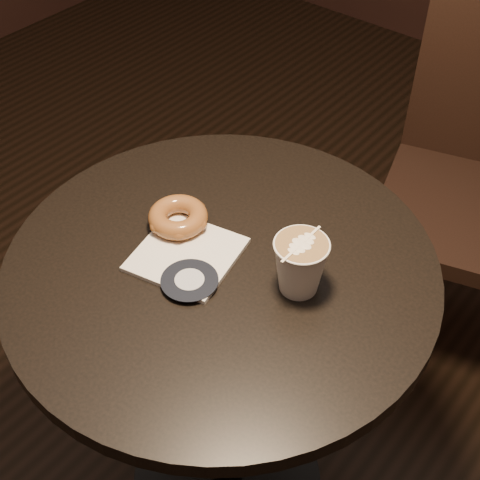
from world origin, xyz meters
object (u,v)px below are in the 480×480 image
(doughnut, at_px, (178,217))
(latte_cup, at_px, (300,266))
(cafe_table, at_px, (223,338))
(pastry_bag, at_px, (187,254))

(doughnut, distance_m, latte_cup, 0.24)
(cafe_table, xyz_separation_m, latte_cup, (0.13, 0.03, 0.25))
(doughnut, height_order, latte_cup, latte_cup)
(doughnut, xyz_separation_m, latte_cup, (0.23, 0.02, 0.02))
(cafe_table, height_order, pastry_bag, pastry_bag)
(pastry_bag, distance_m, latte_cup, 0.19)
(pastry_bag, xyz_separation_m, latte_cup, (0.18, 0.06, 0.04))
(pastry_bag, distance_m, doughnut, 0.07)
(cafe_table, relative_size, pastry_bag, 4.89)
(doughnut, relative_size, latte_cup, 1.07)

